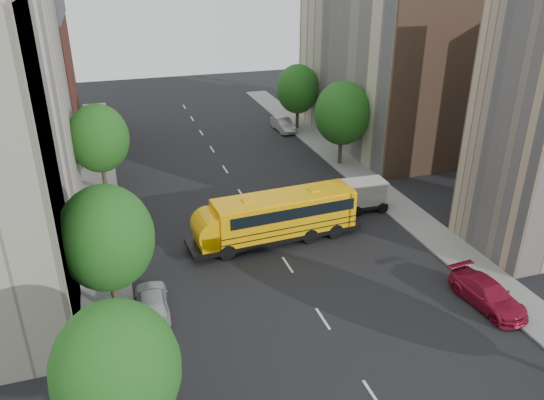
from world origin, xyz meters
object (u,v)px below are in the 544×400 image
parked_car_1 (135,218)px  school_bus (273,216)px  street_tree_1 (106,238)px  street_tree_5 (298,89)px  street_tree_0 (117,370)px  street_tree_2 (99,138)px  parked_car_0 (152,302)px  parked_car_3 (488,294)px  parked_car_5 (283,124)px  street_tree_4 (342,113)px  safari_truck (351,196)px

parked_car_1 → school_bus: bearing=148.6°
street_tree_1 → street_tree_5: 37.20m
street_tree_0 → street_tree_2: street_tree_2 is taller
parked_car_0 → parked_car_3: 19.33m
school_bus → parked_car_1: school_bus is taller
street_tree_2 → parked_car_1: size_ratio=1.85×
street_tree_2 → parked_car_5: (20.22, 11.79, -4.07)m
street_tree_4 → street_tree_2: bearing=180.0°
street_tree_2 → parked_car_0: bearing=-84.0°
street_tree_0 → street_tree_2: size_ratio=0.96×
street_tree_2 → school_bus: (11.09, -12.63, -2.85)m
street_tree_0 → parked_car_3: (20.60, 4.32, -3.89)m
safari_truck → school_bus: bearing=-157.6°
street_tree_1 → street_tree_5: size_ratio=1.05×
school_bus → street_tree_5: bearing=62.3°
street_tree_1 → parked_car_5: street_tree_1 is taller
street_tree_0 → parked_car_3: size_ratio=1.43×
safari_truck → parked_car_1: size_ratio=1.40×
street_tree_1 → parked_car_0: (1.96, -0.57, -4.17)m
street_tree_5 → parked_car_5: 4.33m
parked_car_1 → parked_car_5: (18.30, 19.08, 0.07)m
street_tree_2 → safari_truck: 21.23m
school_bus → street_tree_1: bearing=-157.9°
street_tree_5 → safari_truck: street_tree_5 is taller
parked_car_5 → safari_truck: bearing=-96.7°
parked_car_1 → parked_car_5: 26.44m
street_tree_0 → street_tree_5: 45.65m
street_tree_1 → parked_car_5: bearing=55.8°
street_tree_4 → safari_truck: bearing=-109.8°
street_tree_1 → parked_car_5: size_ratio=1.72×
school_bus → safari_truck: 7.88m
street_tree_0 → parked_car_0: bearing=78.3°
parked_car_3 → street_tree_1: bearing=159.7°
street_tree_5 → parked_car_3: street_tree_5 is taller
street_tree_1 → street_tree_5: bearing=53.7°
street_tree_2 → school_bus: size_ratio=0.61×
street_tree_0 → parked_car_0: (1.96, 9.43, -3.86)m
street_tree_0 → parked_car_1: size_ratio=1.78×
street_tree_0 → street_tree_4: 35.61m
street_tree_2 → street_tree_4: 22.00m
safari_truck → parked_car_0: size_ratio=1.28×
street_tree_2 → street_tree_5: bearing=28.6°
street_tree_1 → safari_truck: 20.47m
street_tree_4 → parked_car_3: (-1.40, -23.68, -4.33)m
street_tree_0 → school_bus: (11.09, 15.37, -2.66)m
street_tree_2 → parked_car_3: bearing=-49.0°
parked_car_0 → street_tree_1: bearing=-13.6°
street_tree_1 → parked_car_3: 21.78m
street_tree_4 → parked_car_5: bearing=98.6°
street_tree_1 → parked_car_5: 36.25m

